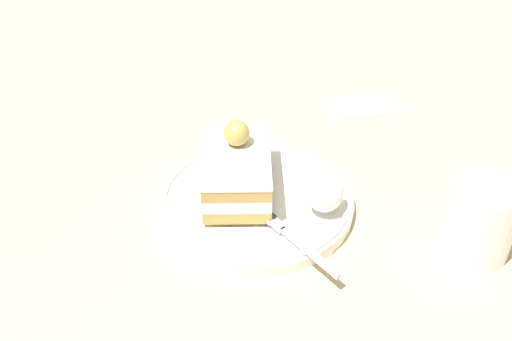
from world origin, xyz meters
name	(u,v)px	position (x,y,z in m)	size (l,w,h in m)	color
ground_plane	(259,223)	(0.00, 0.00, 0.00)	(2.40, 2.40, 0.00)	tan
dessert_plate	(256,199)	(-0.02, 0.02, 0.01)	(0.21, 0.21, 0.02)	white
cake_slice	(237,169)	(-0.04, 0.02, 0.04)	(0.13, 0.14, 0.07)	tan
whipped_cream_dollop	(325,192)	(0.05, 0.04, 0.04)	(0.04, 0.04, 0.04)	white
fork	(292,237)	(0.05, -0.02, 0.02)	(0.12, 0.05, 0.00)	silver
drink_glass_near	(478,221)	(0.20, 0.09, 0.04)	(0.07, 0.07, 0.08)	white
folded_napkin	(361,105)	(-0.02, 0.28, 0.00)	(0.11, 0.06, 0.00)	beige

